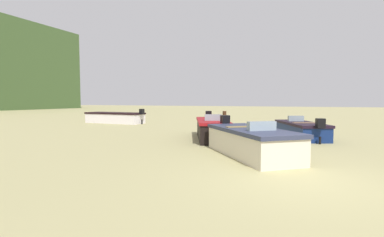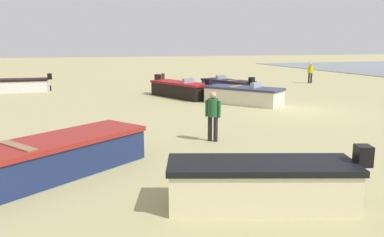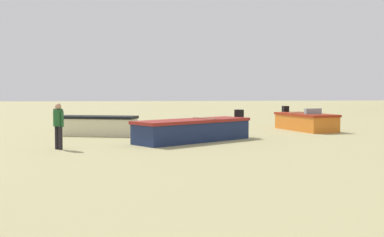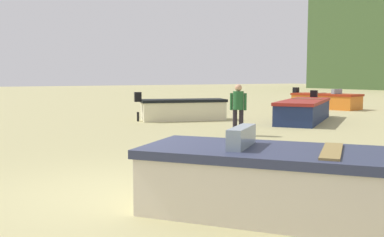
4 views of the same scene
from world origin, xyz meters
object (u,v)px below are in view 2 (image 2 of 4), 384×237
Objects in this scene: boat_navy_1 at (228,85)px; beach_walker_foreground at (213,112)px; boat_cream_7 at (243,95)px; beach_walker_distant at (310,71)px; boat_navy_3 at (45,159)px; boat_white_6 at (9,86)px; boat_black_0 at (180,89)px; mooring_post_near_water at (163,82)px; boat_cream_5 at (262,184)px.

beach_walker_foreground is (-12.35, 5.66, 0.56)m from boat_navy_1.
boat_cream_7 is 12.82m from beach_walker_distant.
boat_navy_3 is 18.47m from boat_white_6.
beach_walker_distant is at bearing -90.40° from boat_white_6.
boat_navy_1 is at bearing 26.17° from beach_walker_distant.
boat_cream_7 is (-3.43, -2.49, -0.00)m from boat_black_0.
boat_black_0 is 3.80× the size of mooring_post_near_water.
mooring_post_near_water is at bearing 9.81° from boat_cream_5.
boat_cream_7 is (11.95, -5.13, 0.00)m from boat_cream_5.
boat_black_0 is 1.07× the size of boat_navy_1.
boat_black_0 is 13.18m from beach_walker_distant.
boat_cream_7 reaches higher than boat_navy_3.
boat_navy_3 is (-14.43, 10.65, 0.07)m from boat_navy_1.
beach_walker_distant is (17.30, -18.99, 0.50)m from boat_navy_3.
boat_white_6 is 3.22× the size of beach_walker_distant.
beach_walker_distant reaches higher than boat_white_6.
mooring_post_near_water is at bearing 14.94° from beach_walker_distant.
boat_cream_7 is at bearing 47.71° from beach_walker_distant.
boat_cream_7 is (-5.45, 1.39, 0.07)m from boat_navy_1.
boat_white_6 is (21.15, 7.45, -0.03)m from boat_cream_5.
boat_navy_1 is 17.94m from boat_navy_3.
beach_walker_foreground reaches higher than boat_black_0.
mooring_post_near_water is at bearing -53.42° from beach_walker_foreground.
beach_walker_foreground is at bearing 57.10° from boat_black_0.
mooring_post_near_water is 0.74× the size of beach_walker_foreground.
boat_cream_7 reaches higher than mooring_post_near_water.
boat_navy_3 is 1.24× the size of boat_cream_7.
boat_cream_5 and boat_cream_7 have the same top height.
beach_walker_distant is at bearing 96.88° from boat_navy_3.
boat_navy_3 is 0.99× the size of boat_white_6.
boat_cream_7 is at bearing -78.92° from beach_walker_foreground.
boat_black_0 is at bearing -117.92° from boat_white_6.
boat_navy_3 is 1.31× the size of boat_cream_5.
beach_walker_distant is (-0.87, -22.31, 0.52)m from boat_white_6.
mooring_post_near_water is at bearing -105.79° from boat_cream_7.
boat_cream_7 is 8.12m from beach_walker_foreground.
boat_navy_3 is at bearing 65.52° from beach_walker_foreground.
mooring_post_near_water is at bearing -107.81° from boat_black_0.
beach_walker_foreground is (-6.90, 4.27, 0.49)m from boat_cream_7.
boat_black_0 reaches higher than mooring_post_near_water.
boat_navy_1 is at bearing -142.97° from boat_cream_7.
beach_walker_foreground reaches higher than boat_navy_3.
boat_cream_5 is 22.42m from boat_white_6.
boat_white_6 is at bearing 154.89° from boat_navy_3.
boat_cream_7 is (-9.19, -12.57, 0.03)m from boat_white_6.
mooring_post_near_water is (15.60, -6.47, 0.14)m from boat_navy_3.
boat_black_0 reaches higher than boat_cream_5.
boat_navy_1 is at bearing -105.57° from mooring_post_near_water.
boat_black_0 reaches higher than boat_navy_1.
boat_black_0 is 10.49m from beach_walker_foreground.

